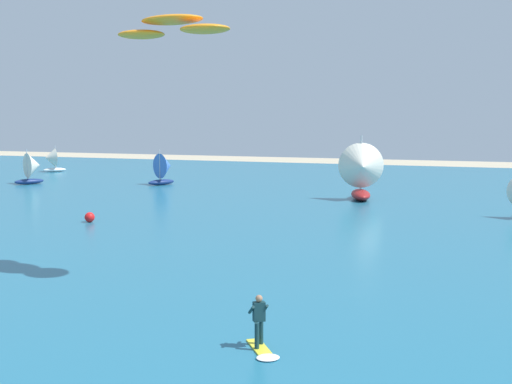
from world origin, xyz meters
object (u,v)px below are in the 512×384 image
kite (172,27)px  sailboat_far_left (51,160)px  sailboat_heeled_over (165,169)px  sailboat_mid_left (33,168)px  marker_buoy (90,217)px  sailboat_far_right (362,171)px  kitesurfer (261,331)px

kite → sailboat_far_left: size_ratio=1.67×
sailboat_heeled_over → sailboat_mid_left: bearing=-162.9°
sailboat_far_left → marker_buoy: sailboat_far_left is taller
kite → sailboat_heeled_over: size_ratio=1.55×
kite → sailboat_far_right: kite is taller
sailboat_far_left → kitesurfer: bearing=-47.2°
kite → marker_buoy: (-12.53, 11.59, -10.55)m
sailboat_far_left → sailboat_mid_left: bearing=-59.0°
kitesurfer → kite: bearing=132.8°
marker_buoy → sailboat_mid_left: bearing=136.6°
sailboat_heeled_over → sailboat_far_right: sailboat_far_right is taller
kite → sailboat_mid_left: size_ratio=1.56×
kite → sailboat_heeled_over: kite is taller
sailboat_heeled_over → sailboat_far_right: size_ratio=0.68×
sailboat_far_right → marker_buoy: sailboat_far_right is taller
sailboat_far_left → kite: bearing=-47.2°
kitesurfer → sailboat_far_right: 36.72m
sailboat_heeled_over → sailboat_far_right: bearing=-15.1°
sailboat_far_left → marker_buoy: bearing=-48.9°
kitesurfer → sailboat_mid_left: size_ratio=0.51×
marker_buoy → kitesurfer: bearing=-44.4°
sailboat_mid_left → sailboat_far_left: sailboat_mid_left is taller
sailboat_heeled_over → sailboat_far_right: (22.27, -6.01, 0.82)m
sailboat_heeled_over → marker_buoy: size_ratio=5.51×
sailboat_mid_left → sailboat_far_right: (36.01, -1.79, 0.83)m
kite → sailboat_far_left: (-41.35, 44.58, -9.29)m
sailboat_mid_left → sailboat_far_left: size_ratio=1.07×
sailboat_far_left → sailboat_far_right: 46.60m
kite → marker_buoy: size_ratio=8.56×
marker_buoy → kite: bearing=-42.8°
sailboat_far_right → marker_buoy: (-15.23, -17.83, -2.21)m
kitesurfer → sailboat_mid_left: bearing=136.2°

